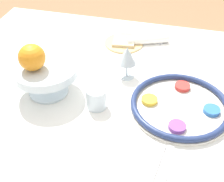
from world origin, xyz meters
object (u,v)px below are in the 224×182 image
(fruit_stand, at_px, (46,72))
(wine_glass, at_px, (127,56))
(bread_plate, at_px, (124,42))
(orange_fruit, at_px, (32,57))
(napkin_roll, at_px, (148,39))
(seder_plate, at_px, (180,105))
(cup_near, at_px, (97,98))

(fruit_stand, bearing_deg, wine_glass, -147.43)
(wine_glass, bearing_deg, fruit_stand, 32.57)
(fruit_stand, distance_m, bread_plate, 0.44)
(orange_fruit, height_order, napkin_roll, orange_fruit)
(wine_glass, bearing_deg, seder_plate, 147.53)
(orange_fruit, relative_size, bread_plate, 0.53)
(wine_glass, height_order, orange_fruit, orange_fruit)
(napkin_roll, bearing_deg, bread_plate, 15.91)
(bread_plate, height_order, napkin_roll, napkin_roll)
(bread_plate, bearing_deg, fruit_stand, 64.53)
(orange_fruit, xyz_separation_m, cup_near, (-0.21, 0.01, -0.12))
(wine_glass, distance_m, cup_near, 0.20)
(bread_plate, height_order, cup_near, cup_near)
(fruit_stand, height_order, napkin_roll, fruit_stand)
(wine_glass, relative_size, orange_fruit, 1.44)
(seder_plate, relative_size, orange_fruit, 3.73)
(napkin_roll, xyz_separation_m, cup_near, (0.10, 0.45, 0.02))
(bread_plate, xyz_separation_m, napkin_roll, (-0.10, -0.03, 0.01))
(orange_fruit, relative_size, napkin_roll, 0.48)
(seder_plate, relative_size, wine_glass, 2.58)
(fruit_stand, relative_size, orange_fruit, 2.54)
(orange_fruit, xyz_separation_m, bread_plate, (-0.21, -0.41, -0.15))
(orange_fruit, bearing_deg, napkin_roll, -125.35)
(fruit_stand, xyz_separation_m, cup_near, (-0.19, 0.03, -0.05))
(seder_plate, distance_m, napkin_roll, 0.43)
(wine_glass, xyz_separation_m, bread_plate, (0.06, -0.23, -0.08))
(napkin_roll, bearing_deg, fruit_stand, 55.61)
(orange_fruit, distance_m, cup_near, 0.24)
(bread_plate, xyz_separation_m, cup_near, (-0.00, 0.42, 0.03))
(orange_fruit, distance_m, napkin_roll, 0.56)
(seder_plate, xyz_separation_m, wine_glass, (0.21, -0.13, 0.07))
(wine_glass, relative_size, cup_near, 1.76)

